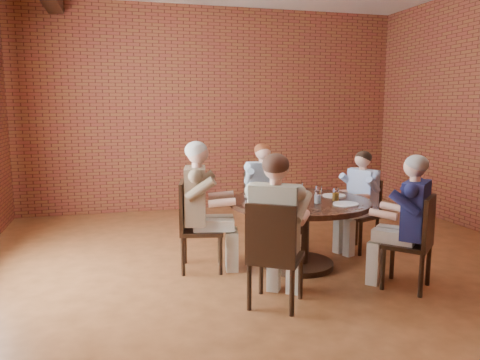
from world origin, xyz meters
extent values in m
plane|color=#9D5B30|center=(0.00, 0.00, 0.00)|extent=(7.00, 7.00, 0.00)
plane|color=maroon|center=(0.00, 3.50, 1.70)|extent=(7.00, 0.00, 7.00)
cylinder|color=black|center=(0.24, 0.21, 0.03)|extent=(0.76, 0.76, 0.06)
cylinder|color=black|center=(0.24, 0.21, 0.35)|extent=(0.22, 0.22, 0.64)
cylinder|color=#3D2116|center=(0.24, 0.21, 0.72)|extent=(1.52, 1.52, 0.05)
cube|color=black|center=(1.17, 0.59, 0.43)|extent=(0.48, 0.48, 0.04)
cube|color=black|center=(1.33, 0.65, 0.66)|extent=(0.18, 0.36, 0.42)
cylinder|color=black|center=(0.97, 0.67, 0.21)|extent=(0.04, 0.04, 0.41)
cylinder|color=black|center=(1.09, 0.39, 0.21)|extent=(0.04, 0.04, 0.41)
cylinder|color=black|center=(1.26, 0.79, 0.21)|extent=(0.04, 0.04, 0.41)
cylinder|color=black|center=(1.38, 0.50, 0.21)|extent=(0.04, 0.04, 0.41)
cube|color=black|center=(0.17, 1.27, 0.43)|extent=(0.43, 0.43, 0.04)
cube|color=black|center=(0.16, 1.45, 0.68)|extent=(0.40, 0.07, 0.46)
cylinder|color=black|center=(0.01, 1.09, 0.21)|extent=(0.04, 0.04, 0.41)
cylinder|color=black|center=(0.35, 1.11, 0.21)|extent=(0.04, 0.04, 0.41)
cylinder|color=black|center=(-0.01, 1.43, 0.21)|extent=(0.04, 0.04, 0.41)
cylinder|color=black|center=(0.33, 1.45, 0.21)|extent=(0.04, 0.04, 0.41)
cube|color=black|center=(-0.80, 0.42, 0.43)|extent=(0.53, 0.53, 0.04)
cube|color=black|center=(-1.00, 0.46, 0.71)|extent=(0.13, 0.45, 0.51)
cylinder|color=black|center=(-0.64, 0.19, 0.21)|extent=(0.04, 0.04, 0.41)
cylinder|color=black|center=(-0.57, 0.57, 0.21)|extent=(0.04, 0.04, 0.41)
cylinder|color=black|center=(-1.03, 0.26, 0.21)|extent=(0.04, 0.04, 0.41)
cylinder|color=black|center=(-0.95, 0.65, 0.21)|extent=(0.04, 0.04, 0.41)
cube|color=black|center=(-0.33, -0.66, 0.43)|extent=(0.60, 0.60, 0.04)
cube|color=black|center=(-0.44, -0.83, 0.70)|extent=(0.39, 0.27, 0.50)
cylinder|color=black|center=(-0.08, -0.61, 0.21)|extent=(0.04, 0.04, 0.41)
cylinder|color=black|center=(-0.39, -0.41, 0.21)|extent=(0.04, 0.04, 0.41)
cylinder|color=black|center=(-0.28, -0.92, 0.21)|extent=(0.04, 0.04, 0.41)
cylinder|color=black|center=(-0.59, -0.72, 0.21)|extent=(0.04, 0.04, 0.41)
cube|color=black|center=(1.02, -0.62, 0.43)|extent=(0.58, 0.58, 0.04)
cube|color=black|center=(1.14, -0.75, 0.68)|extent=(0.33, 0.31, 0.47)
cylinder|color=black|center=(1.03, -0.37, 0.21)|extent=(0.04, 0.04, 0.41)
cylinder|color=black|center=(0.77, -0.61, 0.21)|extent=(0.04, 0.04, 0.41)
cylinder|color=black|center=(1.27, -0.63, 0.21)|extent=(0.04, 0.04, 0.41)
cylinder|color=black|center=(1.01, -0.86, 0.21)|extent=(0.04, 0.04, 0.41)
cylinder|color=white|center=(0.69, 0.30, 0.76)|extent=(0.26, 0.26, 0.01)
cylinder|color=white|center=(0.23, 0.67, 0.76)|extent=(0.26, 0.26, 0.01)
cylinder|color=white|center=(-0.17, 0.50, 0.76)|extent=(0.26, 0.26, 0.01)
cylinder|color=white|center=(0.60, -0.14, 0.76)|extent=(0.26, 0.26, 0.01)
cylinder|color=white|center=(0.47, 0.24, 0.82)|extent=(0.07, 0.07, 0.14)
cylinder|color=white|center=(0.35, 0.49, 0.82)|extent=(0.07, 0.07, 0.14)
cylinder|color=white|center=(0.10, 0.49, 0.82)|extent=(0.07, 0.07, 0.14)
cylinder|color=white|center=(0.15, 0.31, 0.82)|extent=(0.07, 0.07, 0.14)
cylinder|color=white|center=(-0.02, 0.16, 0.82)|extent=(0.07, 0.07, 0.14)
cylinder|color=white|center=(0.11, -0.14, 0.82)|extent=(0.07, 0.07, 0.14)
cylinder|color=white|center=(0.36, 0.00, 0.82)|extent=(0.07, 0.07, 0.14)
cylinder|color=white|center=(0.59, 0.07, 0.82)|extent=(0.07, 0.07, 0.14)
cube|color=black|center=(0.58, -0.12, 0.75)|extent=(0.07, 0.13, 0.01)
camera|label=1|loc=(-1.66, -4.40, 1.74)|focal=35.00mm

